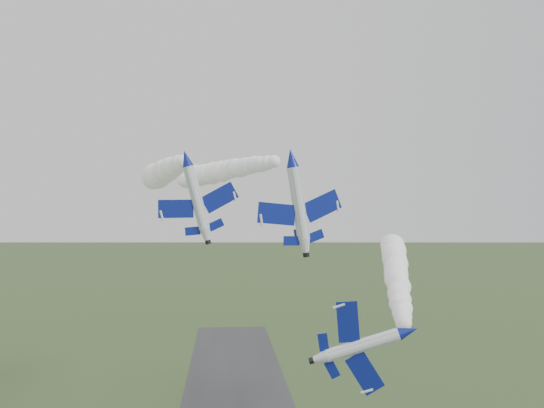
# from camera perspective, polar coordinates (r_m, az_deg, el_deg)

# --- Properties ---
(jet_lead) EXTENTS (4.72, 11.44, 9.01)m
(jet_lead) POSITION_cam_1_polar(r_m,az_deg,el_deg) (63.27, 12.75, -11.61)
(jet_lead) COLOR white
(smoke_trail_jet_lead) EXTENTS (16.43, 62.82, 4.61)m
(smoke_trail_jet_lead) POSITION_cam_1_polar(r_m,az_deg,el_deg) (96.96, 11.63, -6.32)
(smoke_trail_jet_lead) COLOR white
(jet_pair_left) EXTENTS (10.05, 12.29, 3.73)m
(jet_pair_left) POSITION_cam_1_polar(r_m,az_deg,el_deg) (77.30, -8.08, 4.30)
(jet_pair_left) COLOR white
(smoke_trail_jet_pair_left) EXTENTS (13.16, 56.40, 5.25)m
(smoke_trail_jet_pair_left) POSITION_cam_1_polar(r_m,az_deg,el_deg) (108.03, -10.06, 2.98)
(smoke_trail_jet_pair_left) COLOR white
(jet_pair_right) EXTENTS (11.81, 13.87, 3.82)m
(jet_pair_right) POSITION_cam_1_polar(r_m,az_deg,el_deg) (77.98, 1.88, 4.38)
(jet_pair_right) COLOR white
(smoke_trail_jet_pair_right) EXTENTS (22.92, 58.21, 4.77)m
(smoke_trail_jet_pair_right) POSITION_cam_1_polar(r_m,az_deg,el_deg) (109.78, -5.00, 3.05)
(smoke_trail_jet_pair_right) COLOR white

